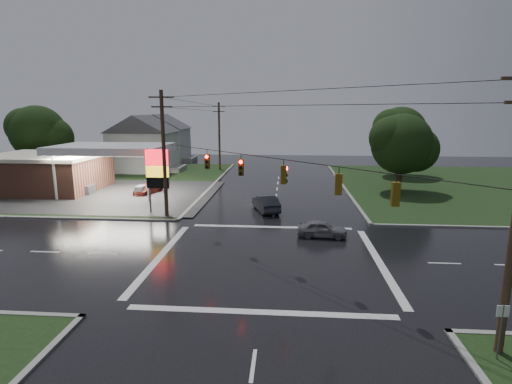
# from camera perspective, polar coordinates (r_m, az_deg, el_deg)

# --- Properties ---
(ground) EXTENTS (120.00, 120.00, 0.00)m
(ground) POSITION_cam_1_polar(r_m,az_deg,el_deg) (25.99, 1.68, -9.43)
(ground) COLOR black
(ground) RESTS_ON ground
(grass_nw) EXTENTS (36.00, 36.00, 0.08)m
(grass_nw) POSITION_cam_1_polar(r_m,az_deg,el_deg) (57.84, -23.59, 1.41)
(grass_nw) COLOR black
(grass_nw) RESTS_ON ground
(grass_ne) EXTENTS (36.00, 36.00, 0.08)m
(grass_ne) POSITION_cam_1_polar(r_m,az_deg,el_deg) (56.80, 30.36, 0.61)
(grass_ne) COLOR black
(grass_ne) RESTS_ON ground
(gas_station) EXTENTS (26.20, 18.00, 5.60)m
(gas_station) POSITION_cam_1_polar(r_m,az_deg,el_deg) (51.91, -26.71, 2.88)
(gas_station) COLOR #2D2D2D
(gas_station) RESTS_ON ground
(pylon_sign) EXTENTS (2.00, 0.35, 6.00)m
(pylon_sign) POSITION_cam_1_polar(r_m,az_deg,el_deg) (37.01, -13.93, 3.02)
(pylon_sign) COLOR #59595E
(pylon_sign) RESTS_ON ground
(utility_pole_nw) EXTENTS (2.20, 0.32, 11.00)m
(utility_pole_nw) POSITION_cam_1_polar(r_m,az_deg,el_deg) (35.55, -13.03, 5.50)
(utility_pole_nw) COLOR #382619
(utility_pole_nw) RESTS_ON ground
(utility_pole_n) EXTENTS (2.20, 0.32, 10.50)m
(utility_pole_n) POSITION_cam_1_polar(r_m,az_deg,el_deg) (63.24, -5.27, 8.09)
(utility_pole_n) COLOR #382619
(utility_pole_n) RESTS_ON ground
(traffic_signals) EXTENTS (26.87, 26.87, 1.47)m
(traffic_signals) POSITION_cam_1_polar(r_m,az_deg,el_deg) (24.40, 1.82, 4.90)
(traffic_signals) COLOR black
(traffic_signals) RESTS_ON ground
(house_near) EXTENTS (11.05, 8.48, 8.60)m
(house_near) POSITION_cam_1_polar(r_m,az_deg,el_deg) (64.33, -15.73, 6.81)
(house_near) COLOR silver
(house_near) RESTS_ON ground
(house_far) EXTENTS (11.05, 8.48, 8.60)m
(house_far) POSITION_cam_1_polar(r_m,az_deg,el_deg) (75.98, -13.34, 7.61)
(house_far) COLOR silver
(house_far) RESTS_ON ground
(tree_nw_behind) EXTENTS (8.93, 7.60, 10.00)m
(tree_nw_behind) POSITION_cam_1_polar(r_m,az_deg,el_deg) (64.60, -28.58, 7.44)
(tree_nw_behind) COLOR black
(tree_nw_behind) RESTS_ON ground
(tree_ne_near) EXTENTS (7.99, 6.80, 8.98)m
(tree_ne_near) POSITION_cam_1_polar(r_m,az_deg,el_deg) (48.16, 20.26, 6.43)
(tree_ne_near) COLOR black
(tree_ne_near) RESTS_ON ground
(tree_ne_far) EXTENTS (8.46, 7.20, 9.80)m
(tree_ne_far) POSITION_cam_1_polar(r_m,az_deg,el_deg) (60.46, 20.03, 7.95)
(tree_ne_far) COLOR black
(tree_ne_far) RESTS_ON ground
(car_north) EXTENTS (3.06, 4.98, 1.55)m
(car_north) POSITION_cam_1_polar(r_m,az_deg,el_deg) (37.43, 1.39, -1.59)
(car_north) COLOR black
(car_north) RESTS_ON ground
(car_crossing) EXTENTS (3.81, 1.79, 1.26)m
(car_crossing) POSITION_cam_1_polar(r_m,az_deg,el_deg) (30.35, 9.41, -5.20)
(car_crossing) COLOR slate
(car_crossing) RESTS_ON ground
(car_pump) EXTENTS (2.92, 4.40, 1.18)m
(car_pump) POSITION_cam_1_polar(r_m,az_deg,el_deg) (46.73, -15.16, 0.44)
(car_pump) COLOR #531813
(car_pump) RESTS_ON ground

